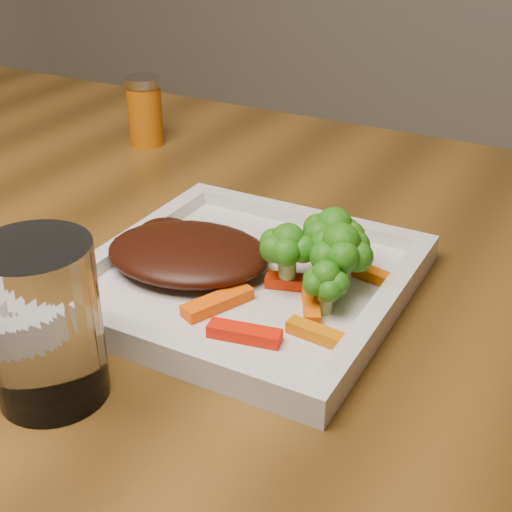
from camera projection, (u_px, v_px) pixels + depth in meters
The scene contains 16 objects.
dining_table at pixel (71, 459), 0.97m from camera, with size 1.60×0.90×0.75m, color brown, non-canonical shape.
plate at pixel (246, 284), 0.64m from camera, with size 0.27×0.27×0.01m, color silver.
steak at pixel (188, 253), 0.64m from camera, with size 0.15×0.12×0.03m, color #371108.
broccoli_0 at pixel (333, 240), 0.62m from camera, with size 0.06×0.06×0.07m, color #126010, non-canonical shape.
broccoli_1 at pixel (340, 260), 0.60m from camera, with size 0.06×0.06×0.06m, color #2E6811, non-canonical shape.
broccoli_2 at pixel (326, 281), 0.57m from camera, with size 0.04×0.04×0.06m, color #276611, non-canonical shape.
broccoli_3 at pixel (288, 255), 0.61m from camera, with size 0.06×0.06×0.06m, color #307413, non-canonical shape.
carrot_0 at pixel (244, 333), 0.55m from camera, with size 0.06×0.02×0.01m, color red.
carrot_1 at pixel (316, 333), 0.55m from camera, with size 0.05×0.01×0.01m, color #D26B03.
carrot_2 at pixel (218, 302), 0.59m from camera, with size 0.06×0.02×0.01m, color #F14F03.
carrot_3 at pixel (378, 277), 0.63m from camera, with size 0.05×0.01×0.01m, color #DB5E03.
carrot_4 at pixel (292, 249), 0.67m from camera, with size 0.06×0.02×0.01m, color #F65604.
carrot_5 at pixel (311, 306), 0.58m from camera, with size 0.05×0.01×0.01m, color #F55603.
carrot_6 at pixel (299, 282), 0.62m from camera, with size 0.06×0.02×0.01m, color red.
spice_shaker at pixel (145, 111), 0.95m from camera, with size 0.05×0.05×0.09m, color #B15809.
drinking_glass at pixel (44, 323), 0.49m from camera, with size 0.08×0.08×0.12m, color silver.
Camera 1 is at (0.41, -0.46, 1.09)m, focal length 50.00 mm.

